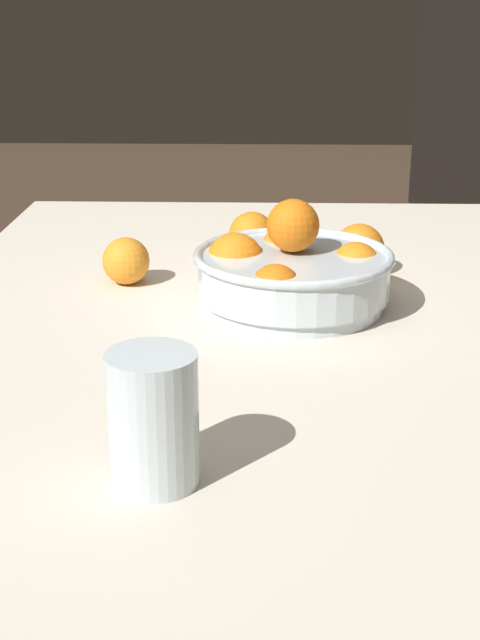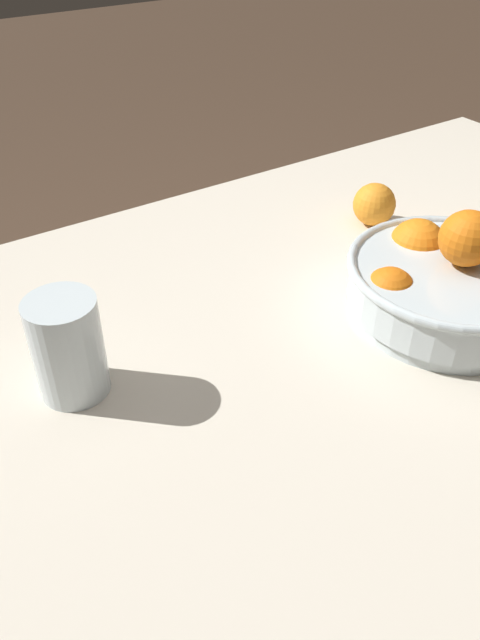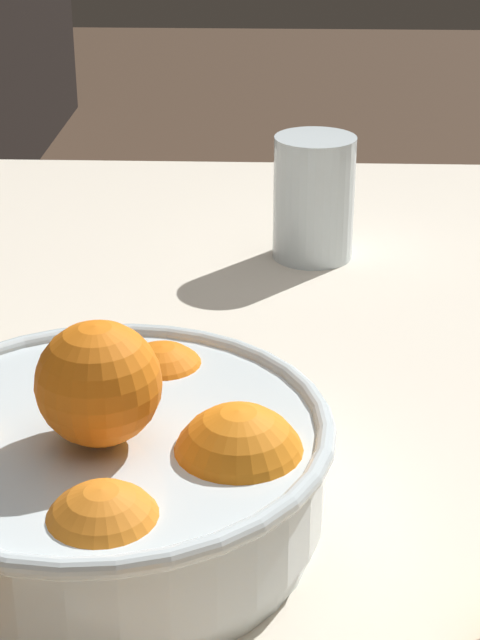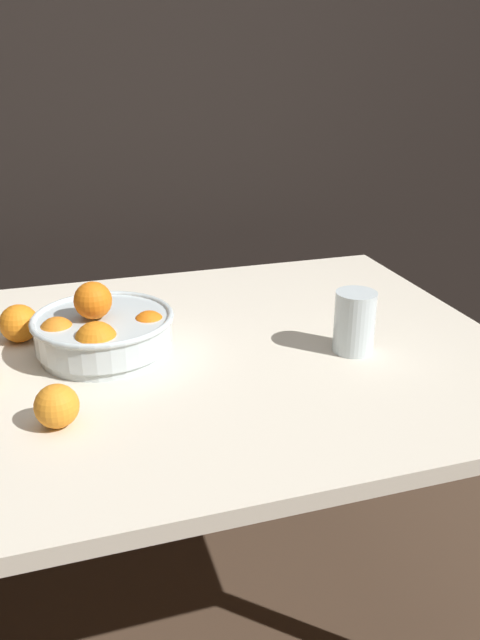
{
  "view_description": "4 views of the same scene",
  "coord_description": "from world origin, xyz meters",
  "px_view_note": "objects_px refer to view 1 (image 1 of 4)",
  "views": [
    {
      "loc": [
        1.09,
        0.0,
        1.15
      ],
      "look_at": [
        0.14,
        -0.02,
        0.8
      ],
      "focal_mm": 50.0,
      "sensor_mm": 36.0,
      "label": 1
    },
    {
      "loc": [
        0.53,
        0.46,
        1.24
      ],
      "look_at": [
        0.19,
        -0.06,
        0.77
      ],
      "focal_mm": 35.0,
      "sensor_mm": 36.0,
      "label": 2
    },
    {
      "loc": [
        -0.62,
        -0.06,
        1.14
      ],
      "look_at": [
        0.16,
        -0.03,
        0.77
      ],
      "focal_mm": 60.0,
      "sensor_mm": 36.0,
      "label": 3
    },
    {
      "loc": [
        -0.15,
        -1.1,
        1.28
      ],
      "look_at": [
        0.18,
        -0.01,
        0.8
      ],
      "focal_mm": 35.0,
      "sensor_mm": 36.0,
      "label": 4
    }
  ],
  "objects_px": {
    "fruit_bowl": "(288,272)",
    "juice_glass": "(150,424)",
    "orange_loose_aside": "(250,235)",
    "orange_loose_front": "(124,261)",
    "orange_loose_near_bowl": "(357,249)"
  },
  "relations": [
    {
      "from": "orange_loose_front",
      "to": "orange_loose_aside",
      "type": "bearing_deg",
      "value": 128.09
    },
    {
      "from": "juice_glass",
      "to": "orange_loose_front",
      "type": "relative_size",
      "value": 1.75
    },
    {
      "from": "fruit_bowl",
      "to": "juice_glass",
      "type": "distance_m",
      "value": 0.49
    },
    {
      "from": "orange_loose_aside",
      "to": "fruit_bowl",
      "type": "bearing_deg",
      "value": 13.41
    },
    {
      "from": "juice_glass",
      "to": "orange_loose_near_bowl",
      "type": "height_order",
      "value": "juice_glass"
    },
    {
      "from": "orange_loose_front",
      "to": "orange_loose_aside",
      "type": "distance_m",
      "value": 0.24
    },
    {
      "from": "fruit_bowl",
      "to": "orange_loose_aside",
      "type": "xyz_separation_m",
      "value": [
        -0.24,
        -0.06,
        -0.01
      ]
    },
    {
      "from": "fruit_bowl",
      "to": "orange_loose_aside",
      "type": "distance_m",
      "value": 0.25
    },
    {
      "from": "fruit_bowl",
      "to": "orange_loose_near_bowl",
      "type": "height_order",
      "value": "fruit_bowl"
    },
    {
      "from": "juice_glass",
      "to": "orange_loose_aside",
      "type": "distance_m",
      "value": 0.72
    },
    {
      "from": "orange_loose_near_bowl",
      "to": "fruit_bowl",
      "type": "bearing_deg",
      "value": -34.89
    },
    {
      "from": "orange_loose_near_bowl",
      "to": "orange_loose_aside",
      "type": "bearing_deg",
      "value": -116.63
    },
    {
      "from": "orange_loose_near_bowl",
      "to": "orange_loose_front",
      "type": "xyz_separation_m",
      "value": [
        0.06,
        -0.35,
        -0.0
      ]
    },
    {
      "from": "orange_loose_near_bowl",
      "to": "orange_loose_front",
      "type": "height_order",
      "value": "orange_loose_near_bowl"
    },
    {
      "from": "fruit_bowl",
      "to": "orange_loose_aside",
      "type": "bearing_deg",
      "value": -166.59
    }
  ]
}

